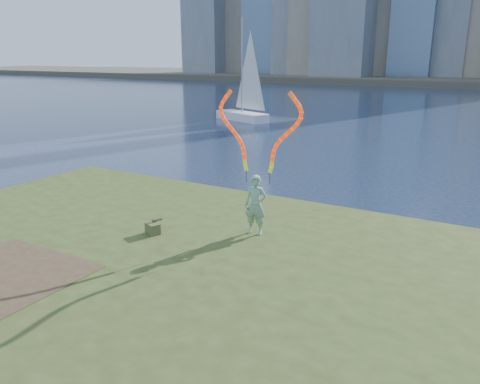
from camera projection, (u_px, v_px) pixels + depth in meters
The scene contains 6 objects.
ground at pixel (177, 276), 11.59m from camera, with size 320.00×320.00×0.00m, color #1A2741.
grassy_knoll at pixel (108, 304), 9.59m from camera, with size 20.00×18.00×0.80m.
far_shore at pixel (478, 80), 90.31m from camera, with size 320.00×40.00×1.20m, color #4A4536.
woman_with_ribbons at pixel (257, 180), 11.77m from camera, with size 1.99×0.54×3.95m.
canvas_bag at pixel (153, 228), 12.11m from camera, with size 0.46×0.52×0.37m.
sailboat at pixel (244, 103), 38.62m from camera, with size 5.36×3.34×8.21m.
Camera 1 is at (6.64, -8.33, 5.26)m, focal length 35.00 mm.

